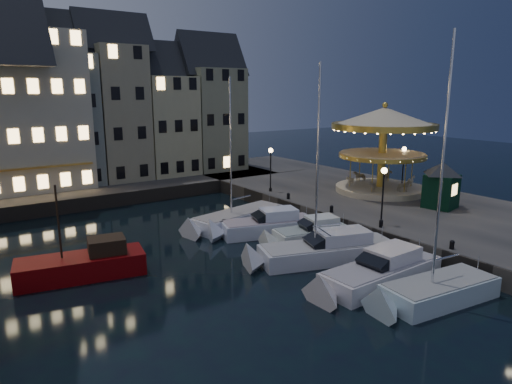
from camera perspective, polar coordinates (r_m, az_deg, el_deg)
ground at (r=29.19m, az=7.45°, el=-9.23°), size 160.00×160.00×0.00m
quay_east at (r=42.71m, az=16.08°, el=-1.65°), size 16.00×56.00×1.30m
quay_north at (r=50.10m, az=-22.02°, el=-0.02°), size 44.00×12.00×1.30m
quaywall_e at (r=37.02m, az=8.17°, el=-3.45°), size 0.15×44.00×1.30m
quaywall_n at (r=44.90m, az=-17.80°, el=-1.08°), size 48.00×0.15×1.30m
streetlamp_b at (r=33.75m, az=15.61°, el=0.53°), size 0.44×0.44×4.17m
streetlamp_c at (r=43.44m, az=1.84°, el=3.61°), size 0.44×0.44×4.17m
streetlamp_d at (r=46.76m, az=17.95°, el=3.64°), size 0.44×0.44×4.17m
bollard_a at (r=30.52m, az=23.30°, el=-6.01°), size 0.30×0.30×0.57m
bollard_b at (r=33.56m, az=15.37°, el=-3.77°), size 0.30×0.30×0.57m
bollard_c at (r=36.82m, az=9.43°, el=-2.04°), size 0.30×0.30×0.57m
bollard_d at (r=40.82m, az=4.07°, el=-0.46°), size 0.30×0.30×0.57m
townhouse_nc at (r=51.06m, az=-23.30°, el=9.32°), size 6.82×8.00×14.80m
townhouse_nd at (r=52.51m, az=-17.12°, el=10.39°), size 5.50×8.00×15.80m
townhouse_ne at (r=54.49m, az=-11.49°, el=9.17°), size 6.16×8.00×12.80m
townhouse_nf at (r=57.13m, az=-5.86°, el=10.00°), size 6.82×8.00×13.80m
motorboat_a at (r=25.79m, az=21.13°, el=-11.75°), size 7.60×3.25×12.59m
motorboat_b at (r=27.07m, az=14.87°, el=-9.88°), size 8.87×2.82×2.15m
motorboat_c at (r=29.91m, az=8.25°, el=-7.31°), size 9.82×5.36×13.17m
motorboat_d at (r=32.96m, az=6.49°, el=-5.45°), size 6.71×3.40×2.15m
motorboat_e at (r=34.86m, az=0.89°, el=-4.34°), size 8.18×4.43×2.15m
motorboat_f at (r=37.12m, az=-2.80°, el=-3.48°), size 9.49×4.27×12.58m
red_fishing_boat at (r=29.08m, az=-20.66°, el=-8.59°), size 7.50×3.76×5.85m
carousel at (r=44.52m, az=15.65°, el=7.06°), size 9.64×9.64×8.44m
ticket_kiosk at (r=40.24m, az=22.26°, el=1.72°), size 3.68×3.68×4.31m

